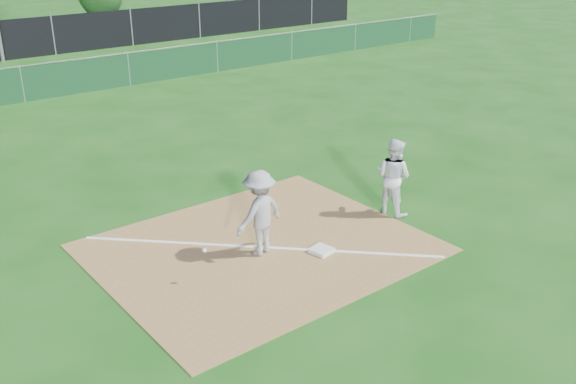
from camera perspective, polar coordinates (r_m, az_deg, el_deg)
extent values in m
plane|color=#13470F|center=(19.92, -17.99, 4.74)|extent=(90.00, 90.00, 0.00)
cube|color=olive|center=(12.44, -2.48, -4.97)|extent=(6.00, 5.00, 0.02)
cube|color=white|center=(12.44, -2.48, -4.91)|extent=(5.01, 5.01, 0.01)
cube|color=#0D3219|center=(24.39, -22.54, 8.77)|extent=(44.00, 0.05, 1.20)
cube|color=silver|center=(12.25, 2.98, -5.19)|extent=(0.43, 0.43, 0.08)
imported|color=#A4A4A6|center=(11.89, -2.54, -1.86)|extent=(1.15, 0.77, 1.65)
sphere|color=white|center=(11.08, -7.44, -5.16)|extent=(0.08, 0.08, 0.08)
imported|color=white|center=(13.78, 9.33, 1.36)|extent=(0.76, 0.90, 1.67)
imported|color=black|center=(37.20, -21.66, 13.25)|extent=(4.45, 2.89, 1.20)
cylinder|color=#382316|center=(44.62, -16.18, 15.11)|extent=(0.24, 0.24, 0.96)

